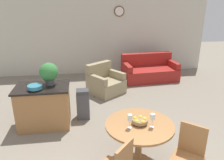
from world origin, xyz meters
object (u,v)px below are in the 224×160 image
wine_glass_left (130,118)px  trash_bin (83,104)px  fruit_bowl (140,121)px  dining_table (139,133)px  armchair (105,83)px  teal_bowl (35,87)px  potted_plant (49,73)px  dining_chair_near_right (189,153)px  wine_glass_right (153,117)px  couch (149,71)px  kitchen_island (44,106)px

wine_glass_left → trash_bin: 1.99m
fruit_bowl → dining_table: bearing=169.7°
armchair → teal_bowl: bearing=-167.3°
teal_bowl → trash_bin: 1.18m
teal_bowl → potted_plant: potted_plant is taller
trash_bin → dining_table: bearing=-62.6°
dining_chair_near_right → dining_table: bearing=5.6°
wine_glass_right → teal_bowl: teal_bowl is taller
armchair → dining_chair_near_right: bearing=-112.9°
dining_chair_near_right → potted_plant: (-2.17, 2.05, 0.67)m
couch → armchair: size_ratio=1.57×
dining_table → potted_plant: (-1.55, 1.58, 0.58)m
potted_plant → wine_glass_left: bearing=-50.7°
kitchen_island → dining_chair_near_right: bearing=-40.1°
dining_chair_near_right → kitchen_island: bearing=2.3°
dining_table → armchair: 3.15m
wine_glass_left → trash_bin: wine_glass_left is taller
wine_glass_left → teal_bowl: size_ratio=0.79×
dining_chair_near_right → fruit_bowl: (-0.62, 0.47, 0.32)m
dining_table → potted_plant: 2.29m
teal_bowl → armchair: teal_bowl is taller
dining_table → wine_glass_right: size_ratio=4.80×
couch → potted_plant: bearing=-144.5°
dining_table → couch: couch is taller
kitchen_island → couch: size_ratio=0.59×
armchair → trash_bin: bearing=-150.8°
wine_glass_right → armchair: size_ratio=0.19×
kitchen_island → potted_plant: (0.16, 0.09, 0.72)m
dining_chair_near_right → potted_plant: 3.06m
couch → armchair: (-1.64, -0.95, -0.00)m
wine_glass_left → potted_plant: (-1.37, 1.67, 0.24)m
dining_table → dining_chair_near_right: (0.62, -0.47, -0.09)m
fruit_bowl → armchair: fruit_bowl is taller
dining_table → kitchen_island: bearing=138.8°
wine_glass_left → wine_glass_right: (0.34, -0.03, 0.00)m
fruit_bowl → teal_bowl: size_ratio=0.86×
dining_chair_near_right → potted_plant: bearing=-1.0°
teal_bowl → couch: bearing=40.3°
wine_glass_right → kitchen_island: 2.51m
armchair → couch: bearing=-5.7°
fruit_bowl → trash_bin: bearing=117.4°
wine_glass_left → wine_glass_right: bearing=-4.7°
potted_plant → wine_glass_right: bearing=-44.8°
kitchen_island → wine_glass_left: bearing=-46.0°
couch → teal_bowl: bearing=-144.1°
dining_chair_near_right → kitchen_island: (-2.33, 1.96, -0.05)m
couch → armchair: 1.90m
wine_glass_left → kitchen_island: 2.25m
wine_glass_left → kitchen_island: wine_glass_left is taller
fruit_bowl → kitchen_island: (-1.70, 1.49, -0.37)m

